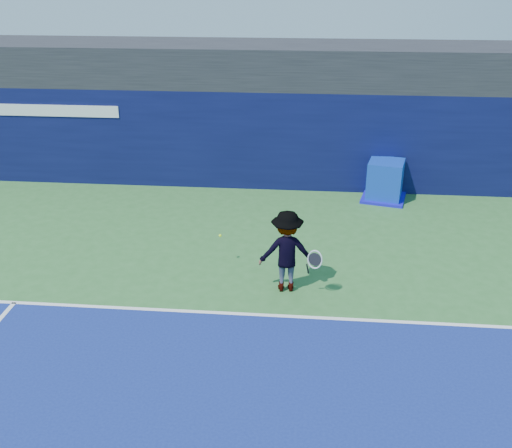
# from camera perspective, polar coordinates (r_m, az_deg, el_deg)

# --- Properties ---
(ground) EXTENTS (80.00, 80.00, 0.00)m
(ground) POSITION_cam_1_polar(r_m,az_deg,el_deg) (9.24, -2.04, -19.39)
(ground) COLOR #316A30
(ground) RESTS_ON ground
(baseline) EXTENTS (24.00, 0.10, 0.01)m
(baseline) POSITION_cam_1_polar(r_m,az_deg,el_deg) (11.56, -0.21, -9.04)
(baseline) COLOR white
(baseline) RESTS_ON ground
(stadium_band) EXTENTS (36.00, 3.00, 1.20)m
(stadium_band) POSITION_cam_1_polar(r_m,az_deg,el_deg) (18.33, 2.33, 15.72)
(stadium_band) COLOR black
(stadium_band) RESTS_ON back_wall_assembly
(back_wall_assembly) EXTENTS (36.00, 1.03, 3.00)m
(back_wall_assembly) POSITION_cam_1_polar(r_m,az_deg,el_deg) (17.81, 2.03, 8.53)
(back_wall_assembly) COLOR #0A0E39
(back_wall_assembly) RESTS_ON ground
(equipment_cart) EXTENTS (1.48, 1.48, 1.18)m
(equipment_cart) POSITION_cam_1_polar(r_m,az_deg,el_deg) (17.34, 12.76, 4.13)
(equipment_cart) COLOR #0B2FA5
(equipment_cart) RESTS_ON ground
(tennis_player) EXTENTS (1.38, 0.80, 1.81)m
(tennis_player) POSITION_cam_1_polar(r_m,az_deg,el_deg) (12.01, 3.09, -2.74)
(tennis_player) COLOR silver
(tennis_player) RESTS_ON ground
(tennis_ball) EXTENTS (0.07, 0.07, 0.07)m
(tennis_ball) POSITION_cam_1_polar(r_m,az_deg,el_deg) (13.11, -3.60, -1.16)
(tennis_ball) COLOR #C1F41B
(tennis_ball) RESTS_ON ground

